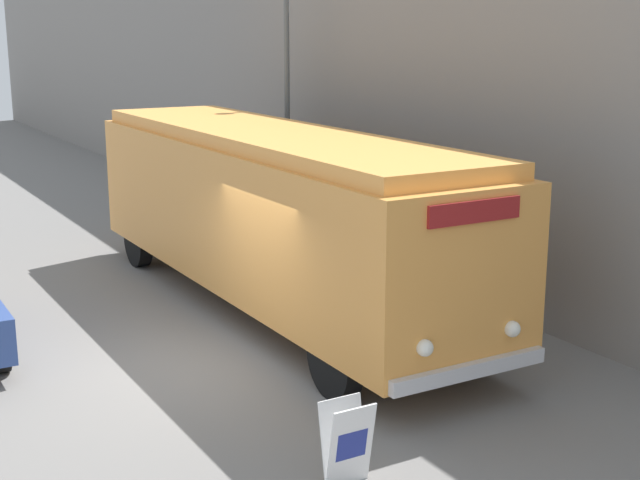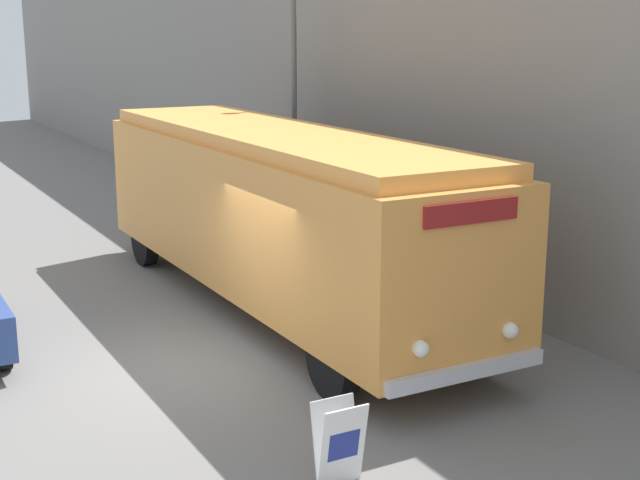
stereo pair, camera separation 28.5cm
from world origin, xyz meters
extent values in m
plane|color=slate|center=(0.00, 0.00, 0.00)|extent=(80.00, 80.00, 0.00)
cube|color=gray|center=(5.76, 10.00, 3.31)|extent=(0.30, 60.00, 6.62)
cylinder|color=black|center=(1.23, -1.99, 0.54)|extent=(0.28, 1.08, 1.08)
cylinder|color=black|center=(3.49, -1.99, 0.54)|extent=(0.28, 1.08, 1.08)
cylinder|color=black|center=(1.23, 6.08, 0.54)|extent=(0.28, 1.08, 1.08)
cylinder|color=black|center=(3.49, 6.08, 0.54)|extent=(0.28, 1.08, 1.08)
cube|color=#EF9E47|center=(2.36, 2.05, 1.76)|extent=(2.58, 10.87, 2.43)
cube|color=#FEA74B|center=(2.36, 2.05, 3.09)|extent=(2.37, 10.44, 0.24)
cube|color=silver|center=(2.36, -3.45, 0.66)|extent=(2.45, 0.12, 0.20)
sphere|color=white|center=(1.65, -3.42, 1.09)|extent=(0.22, 0.22, 0.22)
sphere|color=white|center=(3.07, -3.42, 1.09)|extent=(0.22, 0.22, 0.22)
cube|color=maroon|center=(2.36, -3.41, 2.72)|extent=(1.42, 0.06, 0.28)
cube|color=white|center=(0.10, -4.18, 0.48)|extent=(0.54, 0.19, 0.97)
cube|color=white|center=(0.10, -4.01, 0.48)|extent=(0.54, 0.19, 0.97)
cube|color=navy|center=(0.10, -4.20, 0.50)|extent=(0.38, 0.07, 0.34)
cylinder|color=#595E60|center=(4.64, 5.73, 2.86)|extent=(0.12, 0.12, 5.72)
cylinder|color=black|center=(-2.54, 1.27, 0.31)|extent=(0.22, 0.62, 0.62)
camera|label=1|loc=(-4.66, -11.70, 4.89)|focal=50.00mm
camera|label=2|loc=(-4.41, -11.84, 4.89)|focal=50.00mm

